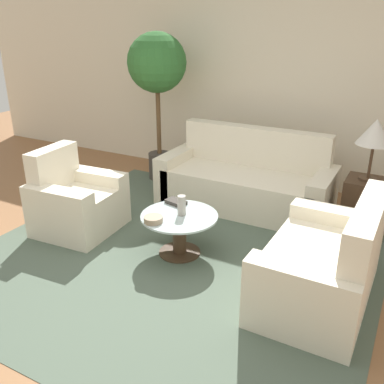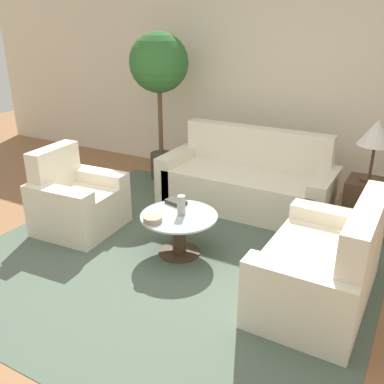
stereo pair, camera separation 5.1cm
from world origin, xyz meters
TOP-DOWN VIEW (x-y plane):
  - ground_plane at (0.00, 0.00)m, footprint 14.00×14.00m
  - wall_back at (0.00, 2.99)m, footprint 10.00×0.06m
  - rug at (0.03, 0.63)m, footprint 3.63×3.59m
  - sofa_main at (0.16, 2.01)m, footprint 2.01×0.82m
  - armchair at (-1.21, 0.57)m, footprint 0.81×0.86m
  - loveseat at (1.42, 0.54)m, footprint 0.80×1.31m
  - coffee_table at (0.03, 0.63)m, footprint 0.73×0.73m
  - side_table at (1.49, 1.94)m, footprint 0.40×0.40m
  - table_lamp at (1.49, 1.94)m, footprint 0.35×0.35m
  - potted_plant at (-1.25, 2.31)m, footprint 0.76×0.76m
  - vase at (0.05, 0.65)m, footprint 0.08×0.08m
  - bowl at (-0.10, 0.39)m, footprint 0.17×0.17m
  - book_stack at (-0.12, 0.84)m, footprint 0.22×0.16m

SIDE VIEW (x-z plane):
  - ground_plane at x=0.00m, z-range 0.00..0.00m
  - rug at x=0.03m, z-range 0.00..0.01m
  - coffee_table at x=0.03m, z-range 0.06..0.47m
  - armchair at x=-1.21m, z-range -0.15..0.73m
  - loveseat at x=1.42m, z-range -0.15..0.74m
  - sofa_main at x=0.16m, z-range -0.16..0.75m
  - side_table at x=1.49m, z-range 0.00..0.59m
  - book_stack at x=-0.12m, z-range 0.41..0.45m
  - bowl at x=-0.10m, z-range 0.41..0.46m
  - vase at x=0.05m, z-range 0.41..0.60m
  - table_lamp at x=1.49m, z-range 0.76..1.38m
  - wall_back at x=0.00m, z-range 0.00..2.60m
  - potted_plant at x=-1.25m, z-range 0.49..2.45m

